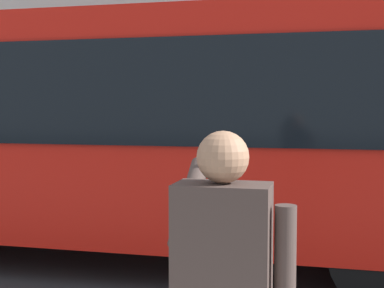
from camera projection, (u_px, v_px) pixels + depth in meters
ground_plane at (292, 267)px, 6.58m from camera, size 60.00×60.00×0.00m
red_bus at (126, 128)px, 6.93m from camera, size 9.05×2.54×3.08m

